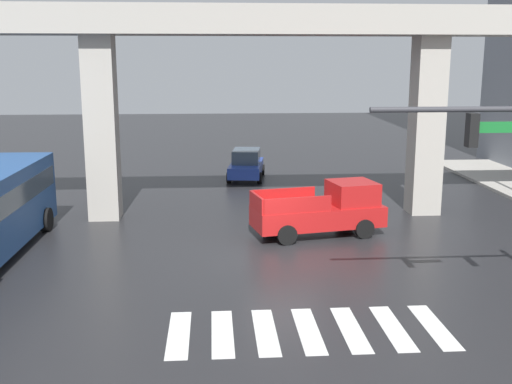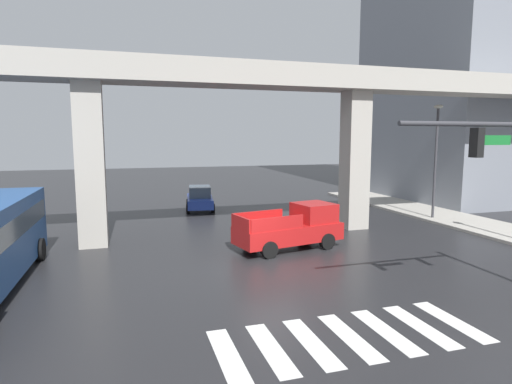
{
  "view_description": "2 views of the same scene",
  "coord_description": "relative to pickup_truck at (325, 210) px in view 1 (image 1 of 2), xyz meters",
  "views": [
    {
      "loc": [
        -2.39,
        -20.69,
        6.8
      ],
      "look_at": [
        -0.74,
        2.5,
        1.85
      ],
      "focal_mm": 43.68,
      "sensor_mm": 36.0,
      "label": 1
    },
    {
      "loc": [
        -5.49,
        -15.4,
        5.23
      ],
      "look_at": [
        0.2,
        3.09,
        2.74
      ],
      "focal_mm": 29.83,
      "sensor_mm": 36.0,
      "label": 2
    }
  ],
  "objects": [
    {
      "name": "elevated_overpass",
      "position": [
        -2.01,
        3.32,
        6.81
      ],
      "size": [
        57.44,
        2.41,
        9.01
      ],
      "color": "#ADA89E",
      "rests_on": "ground"
    },
    {
      "name": "sedan_blue",
      "position": [
        -2.44,
        12.0,
        -0.14
      ],
      "size": [
        2.4,
        4.5,
        1.72
      ],
      "color": "#1E3899",
      "rests_on": "ground"
    },
    {
      "name": "ground_plane",
      "position": [
        -2.01,
        -2.88,
        -0.99
      ],
      "size": [
        120.0,
        120.0,
        0.0
      ],
      "primitive_type": "plane",
      "color": "#232326"
    },
    {
      "name": "crosswalk_stripes",
      "position": [
        -2.01,
        -8.85,
        -0.98
      ],
      "size": [
        7.15,
        2.8,
        0.01
      ],
      "color": "silver",
      "rests_on": "ground"
    },
    {
      "name": "pickup_truck",
      "position": [
        0.0,
        0.0,
        0.0
      ],
      "size": [
        5.38,
        2.89,
        2.08
      ],
      "color": "red",
      "rests_on": "ground"
    }
  ]
}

